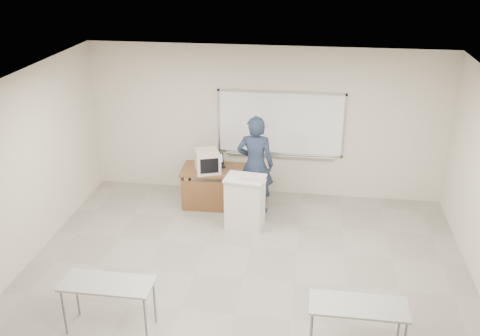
% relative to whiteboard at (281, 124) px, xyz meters
% --- Properties ---
extents(floor, '(7.00, 8.00, 0.01)m').
position_rel_whiteboard_xyz_m(floor, '(-0.30, -3.97, -1.49)').
color(floor, gray).
rests_on(floor, ground).
extents(whiteboard, '(2.48, 0.10, 1.31)m').
position_rel_whiteboard_xyz_m(whiteboard, '(0.00, 0.00, 0.00)').
color(whiteboard, white).
rests_on(whiteboard, floor).
extents(instructor_desk, '(1.52, 0.76, 0.75)m').
position_rel_whiteboard_xyz_m(instructor_desk, '(-1.07, -0.78, -0.92)').
color(instructor_desk, brown).
rests_on(instructor_desk, floor).
extents(podium, '(0.69, 0.51, 0.97)m').
position_rel_whiteboard_xyz_m(podium, '(-0.50, -1.47, -0.99)').
color(podium, white).
rests_on(podium, floor).
extents(crt_monitor, '(0.45, 0.49, 0.42)m').
position_rel_whiteboard_xyz_m(crt_monitor, '(-1.32, -0.79, -0.53)').
color(crt_monitor, beige).
rests_on(crt_monitor, instructor_desk).
extents(laptop, '(0.30, 0.27, 0.22)m').
position_rel_whiteboard_xyz_m(laptop, '(-1.17, -0.52, -0.68)').
color(laptop, black).
rests_on(laptop, instructor_desk).
extents(mouse, '(0.10, 0.07, 0.04)m').
position_rel_whiteboard_xyz_m(mouse, '(-0.52, -0.87, -0.71)').
color(mouse, '#9FA2A6').
rests_on(mouse, instructor_desk).
extents(keyboard, '(0.48, 0.21, 0.03)m').
position_rel_whiteboard_xyz_m(keyboard, '(-0.35, -1.59, -0.50)').
color(keyboard, beige).
rests_on(keyboard, podium).
extents(presenter, '(0.70, 0.47, 1.90)m').
position_rel_whiteboard_xyz_m(presenter, '(-0.39, -0.84, -0.53)').
color(presenter, black).
rests_on(presenter, floor).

